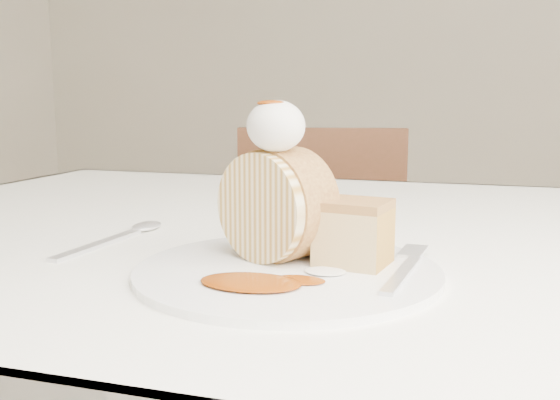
% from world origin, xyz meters
% --- Properties ---
extents(table, '(1.40, 0.90, 0.75)m').
position_xyz_m(table, '(0.00, 0.20, 0.66)').
color(table, white).
rests_on(table, ground).
extents(chair_far, '(0.46, 0.46, 0.83)m').
position_xyz_m(chair_far, '(-0.24, 1.00, 0.48)').
color(chair_far, brown).
rests_on(chair_far, ground).
extents(plate, '(0.31, 0.31, 0.01)m').
position_xyz_m(plate, '(-0.04, -0.01, 0.75)').
color(plate, white).
rests_on(plate, table).
extents(roulade_slice, '(0.11, 0.09, 0.10)m').
position_xyz_m(roulade_slice, '(-0.06, 0.02, 0.81)').
color(roulade_slice, beige).
rests_on(roulade_slice, plate).
extents(cake_chunk, '(0.07, 0.06, 0.05)m').
position_xyz_m(cake_chunk, '(0.01, 0.02, 0.78)').
color(cake_chunk, '#AA8040').
rests_on(cake_chunk, plate).
extents(whipped_cream, '(0.05, 0.05, 0.05)m').
position_xyz_m(whipped_cream, '(-0.06, 0.00, 0.88)').
color(whipped_cream, white).
rests_on(whipped_cream, roulade_slice).
extents(caramel_drizzle, '(0.03, 0.02, 0.01)m').
position_xyz_m(caramel_drizzle, '(-0.06, 0.00, 0.90)').
color(caramel_drizzle, '#823105').
rests_on(caramel_drizzle, whipped_cream).
extents(caramel_pool, '(0.09, 0.07, 0.00)m').
position_xyz_m(caramel_pool, '(-0.06, -0.07, 0.76)').
color(caramel_pool, '#823105').
rests_on(caramel_pool, plate).
extents(fork, '(0.04, 0.16, 0.00)m').
position_xyz_m(fork, '(0.06, -0.01, 0.76)').
color(fork, silver).
rests_on(fork, plate).
extents(spoon, '(0.04, 0.17, 0.00)m').
position_xyz_m(spoon, '(-0.26, 0.03, 0.75)').
color(spoon, silver).
rests_on(spoon, table).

